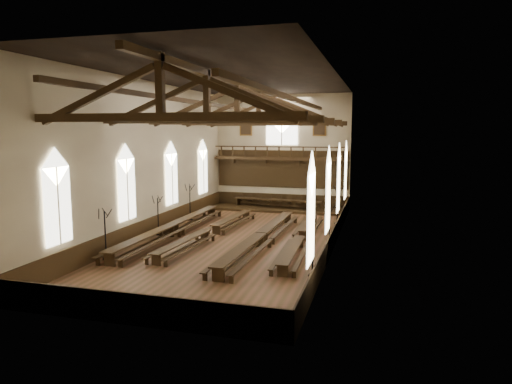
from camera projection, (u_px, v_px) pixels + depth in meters
The scene contains 21 objects.
ground at pixel (238, 240), 28.65m from camera, with size 26.00×26.00×0.00m, color brown.
room_walls at pixel (237, 137), 27.77m from camera, with size 26.00×26.00×26.00m.
wainscot_band at pixel (238, 231), 28.57m from camera, with size 12.00×26.00×1.20m.
side_windows at pixel (238, 181), 28.14m from camera, with size 11.85×19.80×4.50m.
end_window at pixel (282, 126), 40.00m from camera, with size 2.80×0.12×3.80m.
minstrels_gallery at pixel (281, 164), 40.22m from camera, with size 11.80×1.24×3.70m.
portraits at pixel (282, 128), 40.01m from camera, with size 7.75×0.09×1.45m.
roof_trusses at pixel (237, 108), 27.54m from camera, with size 11.70×25.70×2.80m.
refectory_row_a at pixel (172, 227), 29.89m from camera, with size 1.70×14.87×0.80m.
refectory_row_b at pixel (211, 230), 29.38m from camera, with size 1.80×13.75×0.67m.
refectory_row_c at pixel (261, 236), 27.39m from camera, with size 1.76×14.70×0.78m.
refectory_row_d at pixel (301, 236), 27.76m from camera, with size 1.56×13.64×0.66m.
dais at pixel (277, 209), 39.55m from camera, with size 11.40×3.06×0.20m, color #382411.
high_table at pixel (277, 201), 39.45m from camera, with size 7.93×1.76×0.74m.
high_chairs at pixel (279, 200), 40.20m from camera, with size 7.68×0.48×0.98m.
candelabrum_left_near at pixel (106, 244), 24.36m from camera, with size 0.76×0.86×2.79m.
candelabrum_left_mid at pixel (158, 223), 30.09m from camera, with size 0.80×0.74×2.63m.
candelabrum_left_far at pixel (190, 209), 35.07m from camera, with size 0.84×0.83×2.82m.
candelabrum_right_near at pixel (313, 259), 21.49m from camera, with size 0.83×0.83×2.80m.
candelabrum_right_mid at pixel (329, 230), 28.40m from camera, with size 0.71×0.67×2.35m.
candelabrum_right_far at pixel (337, 213), 33.45m from camera, with size 0.86×0.84×2.87m.
Camera 1 is at (8.48, -26.68, 6.90)m, focal length 32.00 mm.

